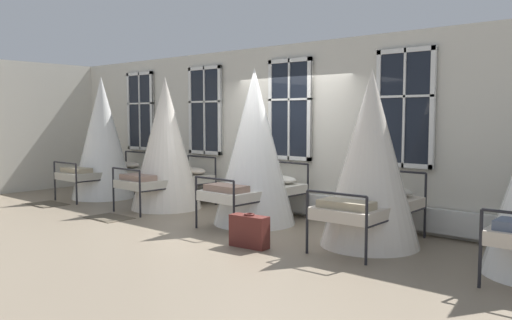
% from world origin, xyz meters
% --- Properties ---
extents(ground, '(24.43, 24.43, 0.00)m').
position_xyz_m(ground, '(0.00, 0.00, 0.00)').
color(ground, gray).
extents(back_wall_with_windows, '(13.22, 0.10, 3.09)m').
position_xyz_m(back_wall_with_windows, '(0.00, 1.21, 1.54)').
color(back_wall_with_windows, beige).
rests_on(back_wall_with_windows, ground).
extents(window_bank, '(9.75, 0.10, 2.75)m').
position_xyz_m(window_bank, '(-0.00, 1.09, 1.01)').
color(window_bank, black).
rests_on(window_bank, ground).
extents(cot_first, '(1.37, 1.87, 2.66)m').
position_xyz_m(cot_first, '(-4.35, 0.04, 1.28)').
color(cot_first, black).
rests_on(cot_first, ground).
extents(cot_second, '(1.37, 1.89, 2.56)m').
position_xyz_m(cot_second, '(-2.23, 0.08, 1.24)').
color(cot_second, black).
rests_on(cot_second, ground).
extents(cot_third, '(1.37, 1.89, 2.59)m').
position_xyz_m(cot_third, '(0.03, 0.10, 1.25)').
color(cot_third, black).
rests_on(cot_third, ground).
extents(cot_fourth, '(1.37, 1.88, 2.44)m').
position_xyz_m(cot_fourth, '(2.23, 0.01, 1.17)').
color(cot_fourth, black).
rests_on(cot_fourth, ground).
extents(rug_first, '(0.80, 0.57, 0.01)m').
position_xyz_m(rug_first, '(-4.40, -1.25, 0.01)').
color(rug_first, brown).
rests_on(rug_first, ground).
extents(rug_second, '(0.80, 0.56, 0.01)m').
position_xyz_m(rug_second, '(-2.20, -1.25, 0.01)').
color(rug_second, brown).
rests_on(rug_second, ground).
extents(suitcase_dark, '(0.58, 0.26, 0.47)m').
position_xyz_m(suitcase_dark, '(1.04, -1.17, 0.22)').
color(suitcase_dark, '#5B231E').
rests_on(suitcase_dark, ground).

